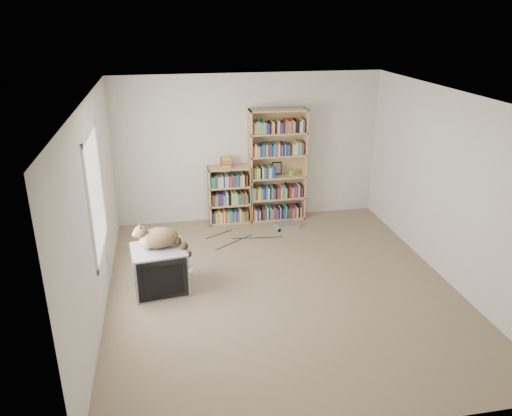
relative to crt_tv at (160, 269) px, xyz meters
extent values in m
cube|color=gray|center=(1.57, -0.27, -0.29)|extent=(4.50, 5.00, 0.01)
cube|color=beige|center=(1.57, 2.23, 0.96)|extent=(4.50, 0.02, 2.50)
cube|color=beige|center=(1.57, -2.77, 0.96)|extent=(4.50, 0.02, 2.50)
cube|color=beige|center=(-0.68, -0.27, 0.96)|extent=(0.02, 5.00, 2.50)
cube|color=beige|center=(3.82, -0.27, 0.96)|extent=(0.02, 5.00, 2.50)
cube|color=white|center=(1.57, -0.27, 2.21)|extent=(4.50, 5.00, 0.02)
cube|color=white|center=(-0.67, -0.07, 1.11)|extent=(0.02, 1.22, 1.52)
cube|color=gray|center=(0.00, -0.01, 0.00)|extent=(0.75, 0.69, 0.59)
cube|color=black|center=(0.04, -0.30, 0.00)|extent=(0.62, 0.11, 0.54)
cube|color=black|center=(0.04, -0.32, -0.01)|extent=(0.50, 0.07, 0.41)
cube|color=black|center=(-0.02, 0.12, -0.01)|extent=(0.45, 0.38, 0.36)
ellipsoid|color=#382817|center=(0.03, 0.04, 0.43)|extent=(0.51, 0.37, 0.27)
ellipsoid|color=#382817|center=(0.15, 0.05, 0.42)|extent=(0.24, 0.26, 0.20)
ellipsoid|color=#BFAE8A|center=(-0.13, 0.00, 0.42)|extent=(0.21, 0.21, 0.22)
ellipsoid|color=#382817|center=(-0.20, 0.00, 0.54)|extent=(0.19, 0.18, 0.16)
sphere|color=beige|center=(-0.27, 0.00, 0.52)|extent=(0.07, 0.07, 0.07)
cone|color=black|center=(-0.19, -0.03, 0.62)|extent=(0.07, 0.08, 0.08)
cone|color=black|center=(-0.20, 0.06, 0.62)|extent=(0.07, 0.08, 0.08)
cube|color=tan|center=(1.57, 2.07, 0.67)|extent=(0.03, 0.30, 1.93)
cube|color=tan|center=(2.51, 2.07, 0.67)|extent=(0.02, 0.30, 1.93)
cube|color=tan|center=(2.04, 2.21, 0.67)|extent=(0.96, 0.03, 1.93)
cube|color=tan|center=(2.04, 2.07, 1.62)|extent=(0.96, 0.30, 0.02)
cube|color=tan|center=(2.04, 2.07, -0.28)|extent=(0.96, 0.30, 0.03)
cube|color=tan|center=(2.04, 2.07, 0.10)|extent=(0.96, 0.30, 0.03)
cube|color=tan|center=(2.04, 2.07, 0.48)|extent=(0.96, 0.30, 0.02)
cube|color=tan|center=(2.04, 2.07, 0.86)|extent=(0.96, 0.30, 0.02)
cube|color=tan|center=(2.04, 2.07, 1.24)|extent=(0.96, 0.30, 0.02)
cube|color=red|center=(2.04, 2.07, -0.17)|extent=(0.88, 0.24, 0.19)
cube|color=#1B23B0|center=(2.04, 2.07, 0.21)|extent=(0.88, 0.24, 0.19)
cube|color=#178351|center=(2.04, 2.07, 0.59)|extent=(0.88, 0.24, 0.19)
cube|color=beige|center=(2.04, 2.07, 0.97)|extent=(0.88, 0.24, 0.19)
cube|color=black|center=(2.04, 2.07, 1.35)|extent=(0.88, 0.24, 0.19)
cube|color=tan|center=(0.86, 2.07, 0.20)|extent=(0.02, 0.30, 0.99)
cube|color=tan|center=(1.56, 2.07, 0.20)|extent=(0.03, 0.30, 0.99)
cube|color=tan|center=(1.21, 2.21, 0.20)|extent=(0.72, 0.03, 0.99)
cube|color=tan|center=(1.21, 2.07, 0.69)|extent=(0.72, 0.30, 0.02)
cube|color=tan|center=(1.21, 2.07, -0.28)|extent=(0.72, 0.30, 0.03)
cube|color=tan|center=(1.21, 2.07, 0.04)|extent=(0.72, 0.30, 0.03)
cube|color=tan|center=(1.21, 2.07, 0.36)|extent=(0.72, 0.30, 0.02)
cube|color=red|center=(1.21, 2.07, -0.17)|extent=(0.64, 0.24, 0.19)
cube|color=#1B23B0|center=(1.21, 2.07, 0.15)|extent=(0.64, 0.24, 0.19)
cube|color=#178351|center=(1.21, 2.07, 0.47)|extent=(0.64, 0.24, 0.19)
cube|color=red|center=(1.15, 2.11, 0.78)|extent=(0.19, 0.25, 0.16)
cylinder|color=#56B333|center=(2.28, 2.07, 0.54)|extent=(0.09, 0.09, 0.10)
cube|color=black|center=(2.05, 2.17, 0.60)|extent=(0.16, 0.05, 0.22)
cube|color=silver|center=(2.11, 1.62, -0.25)|extent=(0.43, 0.37, 0.08)
cube|color=silver|center=(-0.67, 0.34, 0.03)|extent=(0.01, 0.08, 0.13)
camera|label=1|loc=(0.17, -5.87, 3.12)|focal=35.00mm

